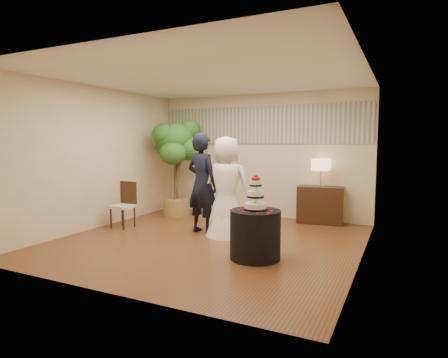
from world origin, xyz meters
The scene contains 15 objects.
floor centered at (0.00, 0.00, 0.00)m, with size 5.00×5.00×0.00m, color brown.
ceiling centered at (0.00, 0.00, 2.80)m, with size 5.00×5.00×0.00m, color white.
wall_back centered at (0.00, 2.50, 1.40)m, with size 5.00×0.06×2.80m, color beige.
wall_front centered at (0.00, -2.50, 1.40)m, with size 5.00×0.06×2.80m, color beige.
wall_left centered at (-2.50, 0.00, 1.40)m, with size 0.06×5.00×2.80m, color beige.
wall_right centered at (2.50, 0.00, 1.40)m, with size 0.06×5.00×2.80m, color beige.
mural_border centered at (0.00, 2.48, 2.10)m, with size 4.90×0.02×0.85m, color #A1A493.
groom centered at (-0.39, 0.47, 0.94)m, with size 0.68×0.45×1.88m, color black.
bride centered at (0.11, 0.48, 0.91)m, with size 0.89×0.77×1.82m, color white.
cake_table centered at (1.09, -0.58, 0.36)m, with size 0.74×0.74×0.72m, color black.
wedding_cake centered at (1.09, -0.58, 0.98)m, with size 0.33×0.33×0.52m, color white, non-canonical shape.
console centered at (1.44, 2.28, 0.39)m, with size 0.94×0.42×0.78m, color #321E12.
table_lamp centered at (1.44, 2.28, 1.07)m, with size 0.33×0.33×0.58m, color beige, non-canonical shape.
ficus_tree centered at (-1.76, 1.67, 1.13)m, with size 1.08×1.08×2.27m, color #2C5E1F, non-canonical shape.
side_chair centered at (-2.04, 0.14, 0.46)m, with size 0.42×0.44×0.92m, color #321E12, non-canonical shape.
Camera 1 is at (3.02, -5.62, 1.72)m, focal length 30.00 mm.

